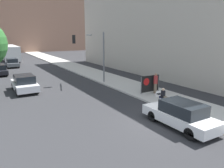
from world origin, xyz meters
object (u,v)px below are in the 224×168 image
(car_on_road_distant, at_px, (12,63))
(traffic_light_pole, at_px, (92,48))
(seated_protester, at_px, (163,96))
(protest_banner, at_px, (150,84))
(car_on_road_nearest, at_px, (24,83))
(parked_car_curbside, at_px, (181,115))
(jogger_on_sidewalk, at_px, (156,83))
(city_bus_on_road, at_px, (10,52))

(car_on_road_distant, bearing_deg, traffic_light_pole, -71.25)
(seated_protester, relative_size, protest_banner, 0.61)
(protest_banner, relative_size, traffic_light_pole, 0.38)
(traffic_light_pole, bearing_deg, car_on_road_nearest, 177.47)
(traffic_light_pole, relative_size, parked_car_curbside, 1.16)
(protest_banner, height_order, car_on_road_nearest, protest_banner)
(jogger_on_sidewalk, relative_size, parked_car_curbside, 0.39)
(car_on_road_distant, bearing_deg, parked_car_curbside, -80.03)
(car_on_road_nearest, relative_size, city_bus_on_road, 0.41)
(jogger_on_sidewalk, bearing_deg, parked_car_curbside, 72.82)
(parked_car_curbside, relative_size, car_on_road_distant, 1.10)
(seated_protester, bearing_deg, car_on_road_distant, 123.38)
(seated_protester, xyz_separation_m, protest_banner, (1.32, 3.05, 0.14))
(protest_banner, bearing_deg, jogger_on_sidewalk, -45.20)
(traffic_light_pole, distance_m, parked_car_curbside, 12.94)
(jogger_on_sidewalk, xyz_separation_m, protest_banner, (-0.33, 0.33, -0.08))
(jogger_on_sidewalk, bearing_deg, car_on_road_nearest, -23.69)
(jogger_on_sidewalk, bearing_deg, seated_protester, 71.23)
(traffic_light_pole, xyz_separation_m, car_on_road_nearest, (-6.78, 0.30, -2.95))
(protest_banner, height_order, car_on_road_distant, protest_banner)
(parked_car_curbside, xyz_separation_m, city_bus_on_road, (-4.67, 37.71, 1.01))
(jogger_on_sidewalk, bearing_deg, protest_banner, -32.63)
(protest_banner, height_order, city_bus_on_road, city_bus_on_road)
(car_on_road_nearest, relative_size, car_on_road_distant, 1.05)
(car_on_road_distant, bearing_deg, city_bus_on_road, 85.94)
(jogger_on_sidewalk, xyz_separation_m, city_bus_on_road, (-8.04, 31.83, 0.71))
(seated_protester, height_order, city_bus_on_road, city_bus_on_road)
(traffic_light_pole, height_order, car_on_road_nearest, traffic_light_pole)
(parked_car_curbside, distance_m, car_on_road_nearest, 14.28)
(traffic_light_pole, height_order, car_on_road_distant, traffic_light_pole)
(protest_banner, height_order, parked_car_curbside, protest_banner)
(parked_car_curbside, distance_m, car_on_road_distant, 30.24)
(city_bus_on_road, bearing_deg, protest_banner, -76.25)
(seated_protester, xyz_separation_m, car_on_road_distant, (-6.95, 26.62, -0.11))
(jogger_on_sidewalk, bearing_deg, traffic_light_pole, -55.03)
(traffic_light_pole, distance_m, car_on_road_nearest, 7.40)
(car_on_road_distant, relative_size, city_bus_on_road, 0.39)
(seated_protester, xyz_separation_m, jogger_on_sidewalk, (1.65, 2.72, 0.22))
(jogger_on_sidewalk, height_order, protest_banner, jogger_on_sidewalk)
(car_on_road_distant, xyz_separation_m, city_bus_on_road, (0.56, 7.92, 1.05))
(jogger_on_sidewalk, height_order, car_on_road_distant, jogger_on_sidewalk)
(seated_protester, height_order, parked_car_curbside, parked_car_curbside)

